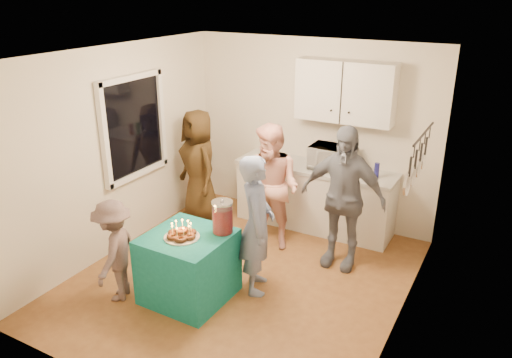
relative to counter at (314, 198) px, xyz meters
The scene contains 19 objects.
floor 1.76m from the counter, 96.71° to the right, with size 4.00×4.00×0.00m, color brown.
ceiling 2.76m from the counter, 96.71° to the right, with size 4.00×4.00×0.00m, color white.
back_wall 0.94m from the counter, 123.69° to the left, with size 3.60×3.60×0.00m, color silver.
left_wall 2.77m from the counter, 139.64° to the right, with size 4.00×4.00×0.00m, color silver.
right_wall 2.49m from the counter, 46.74° to the right, with size 4.00×4.00×0.00m, color silver.
window_night 2.66m from the counter, 144.60° to the right, with size 0.04×1.00×1.20m, color black.
counter is the anchor object (origin of this frame).
countertop 0.46m from the counter, 90.00° to the right, with size 2.24×0.62×0.05m, color beige.
upper_cabinet 1.56m from the counter, 26.57° to the left, with size 1.30×0.30×0.80m, color white.
pot_rack 2.16m from the counter, 33.34° to the right, with size 0.12×1.00×0.60m, color black.
microwave 0.68m from the counter, ahead, with size 0.58×0.40×0.32m, color white.
party_table 2.34m from the counter, 103.14° to the right, with size 0.85×0.85×0.76m, color #10706B.
donut_cake 2.44m from the counter, 103.19° to the right, with size 0.38×0.38×0.18m, color #381C0C, non-canonical shape.
punch_jar 2.10m from the counter, 96.66° to the right, with size 0.22×0.22×0.34m, color #B20E19.
man_birthday 1.81m from the counter, 88.72° to the right, with size 0.59×0.38×1.60m, color #7887AF.
woman_back_left 1.71m from the counter, 159.79° to the right, with size 0.81×0.53×1.65m, color brown.
woman_back_center 0.93m from the counter, 109.37° to the right, with size 0.80×0.63×1.65m, color #FE9084.
woman_back_right 1.14m from the counter, 50.06° to the right, with size 1.04×0.43×1.78m, color black.
child_near_left 2.93m from the counter, 114.52° to the right, with size 0.75×0.43×1.16m, color #584647.
Camera 1 is at (2.59, -4.36, 3.26)m, focal length 35.00 mm.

